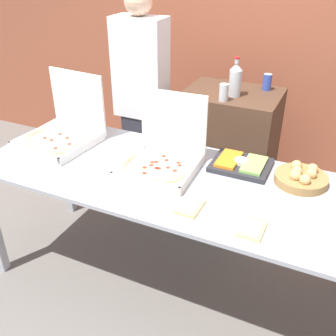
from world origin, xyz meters
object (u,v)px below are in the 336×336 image
Objects in this scene: bread_basket at (301,177)px; pizza_box_far_left at (63,131)px; paper_plate_front_center at (252,229)px; veggie_tray at (241,164)px; soda_bottle at (235,79)px; pizza_box_far_right at (163,156)px; paper_plate_front_right at (189,207)px; soda_can_colored at (267,82)px; soda_can_silver at (224,92)px; person_guest_plaid at (142,105)px.

pizza_box_far_left is at bearing -175.00° from bread_basket.
paper_plate_front_center is 0.85× the size of bread_basket.
veggie_tray is 1.25× the size of soda_bottle.
pizza_box_far_right reaches higher than paper_plate_front_right.
soda_can_colored is (1.16, 1.02, 0.21)m from pizza_box_far_left.
soda_bottle is 2.29× the size of soda_can_silver.
pizza_box_far_left reaches higher than soda_can_silver.
paper_plate_front_right is 1.66× the size of soda_can_silver.
bread_basket is at bearing -38.04° from soda_can_silver.
paper_plate_front_right is at bearing -13.91° from pizza_box_far_left.
soda_can_colored reaches higher than paper_plate_front_right.
paper_plate_front_center is 2.08× the size of soda_can_silver.
veggie_tray is at bearing 22.17° from pizza_box_far_right.
pizza_box_far_left is 1.50m from paper_plate_front_center.
bread_basket is at bearing -64.09° from soda_can_colored.
veggie_tray reaches higher than paper_plate_front_right.
pizza_box_far_left is 0.78m from pizza_box_far_right.
paper_plate_front_center is (0.66, -0.38, -0.07)m from pizza_box_far_right.
paper_plate_front_right is 1.08m from soda_can_silver.
soda_bottle is at bearing 73.59° from soda_can_silver.
soda_can_silver is at bearing 75.00° from pizza_box_far_right.
bread_basket is 2.45× the size of soda_can_colored.
soda_bottle reaches higher than paper_plate_front_center.
soda_can_colored is at bearing 51.37° from soda_bottle.
soda_can_colored is (0.19, 0.23, -0.06)m from soda_bottle.
bread_basket is 0.95m from soda_bottle.
pizza_box_far_left reaches higher than pizza_box_far_right.
soda_can_colored is at bearing -158.00° from person_guest_plaid.
soda_bottle reaches higher than pizza_box_far_right.
pizza_box_far_left reaches higher than paper_plate_front_center.
paper_plate_front_center and paper_plate_front_right have the same top height.
bread_basket is at bearing -46.49° from soda_bottle.
soda_bottle is (0.98, 0.79, 0.27)m from pizza_box_far_left.
veggie_tray is (0.44, 0.20, -0.06)m from pizza_box_far_right.
soda_can_silver is 0.70m from person_guest_plaid.
pizza_box_far_right is 0.73m from soda_can_silver.
pizza_box_far_left reaches higher than paper_plate_front_right.
bread_basket is 0.17× the size of person_guest_plaid.
soda_can_silver reaches higher than paper_plate_front_right.
bread_basket is at bearing 46.70° from paper_plate_front_right.
veggie_tray is at bearing 175.36° from bread_basket.
paper_plate_front_right is 1.66× the size of soda_can_colored.
paper_plate_front_center is 1.22m from soda_can_silver.
veggie_tray reaches higher than paper_plate_front_center.
pizza_box_far_right reaches higher than veggie_tray.
person_guest_plaid is at bearing 158.66° from bread_basket.
person_guest_plaid reaches higher than paper_plate_front_right.
person_guest_plaid is at bearing 153.04° from veggie_tray.
pizza_box_far_right is at bearing -102.50° from soda_can_silver.
paper_plate_front_center is (1.44, -0.42, -0.07)m from pizza_box_far_left.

